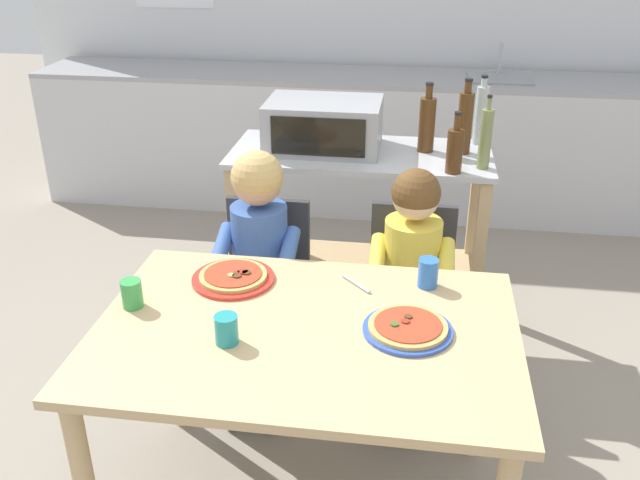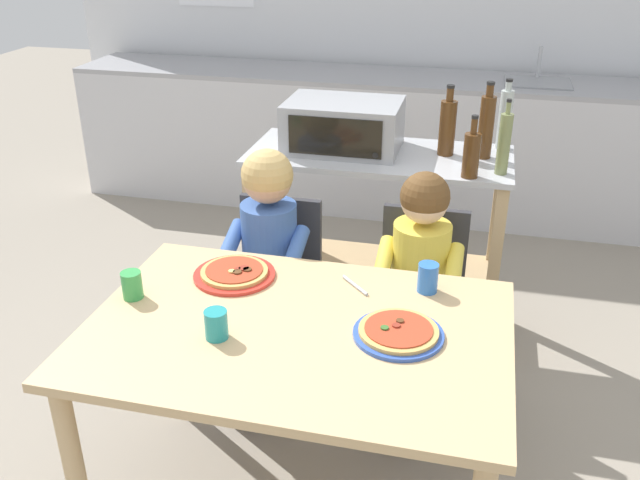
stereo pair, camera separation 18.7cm
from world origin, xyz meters
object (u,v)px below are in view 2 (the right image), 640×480
object	(u,v)px
dining_chair_left	(276,282)
dining_chair_right	(419,295)
dining_table	(297,356)
drinking_cup_green	(132,285)
bottle_squat_spirits	(447,126)
bottle_clear_vinegar	(504,143)
bottle_brown_beer	(505,118)
bottle_tall_green_wine	(471,154)
child_in_blue_striped_shirt	(265,249)
bottle_dark_olive_oil	(486,126)
pizza_plate_red_rimmed	(234,273)
toaster_oven	(343,125)
drinking_cup_teal	(216,324)
child_in_yellow_shirt	(418,272)
serving_spoon	(355,285)
pizza_plate_blue_rimmed	(398,332)
drinking_cup_blue	(428,278)
kitchen_island_cart	(377,214)

from	to	relation	value
dining_chair_left	dining_chair_right	size ratio (longest dim) A/B	1.00
dining_table	drinking_cup_green	world-z (taller)	drinking_cup_green
bottle_squat_spirits	bottle_clear_vinegar	bearing A→B (deg)	-38.36
bottle_clear_vinegar	bottle_brown_beer	xyz separation A→B (m)	(0.00, 0.34, 0.01)
bottle_tall_green_wine	bottle_clear_vinegar	xyz separation A→B (m)	(0.12, 0.07, 0.03)
child_in_blue_striped_shirt	bottle_squat_spirits	bearing A→B (deg)	47.98
bottle_dark_olive_oil	pizza_plate_red_rimmed	size ratio (longest dim) A/B	1.19
toaster_oven	drinking_cup_teal	world-z (taller)	toaster_oven
bottle_squat_spirits	child_in_blue_striped_shirt	bearing A→B (deg)	-132.02
bottle_clear_vinegar	child_in_yellow_shirt	distance (m)	0.66
bottle_tall_green_wine	bottle_clear_vinegar	size ratio (longest dim) A/B	0.82
serving_spoon	dining_chair_right	bearing A→B (deg)	68.58
pizza_plate_blue_rimmed	drinking_cup_teal	size ratio (longest dim) A/B	3.02
bottle_clear_vinegar	dining_chair_left	xyz separation A→B (m)	(-0.86, -0.38, -0.55)
dining_table	drinking_cup_blue	world-z (taller)	drinking_cup_blue
pizza_plate_red_rimmed	bottle_tall_green_wine	bearing A→B (deg)	46.05
dining_chair_right	serving_spoon	xyz separation A→B (m)	(-0.18, -0.46, 0.28)
bottle_squat_spirits	drinking_cup_teal	size ratio (longest dim) A/B	3.47
kitchen_island_cart	toaster_oven	bearing A→B (deg)	173.33
bottle_clear_vinegar	pizza_plate_blue_rimmed	size ratio (longest dim) A/B	1.15
bottle_squat_spirits	drinking_cup_blue	size ratio (longest dim) A/B	3.13
child_in_blue_striped_shirt	pizza_plate_red_rimmed	distance (m)	0.35
bottle_brown_beer	serving_spoon	xyz separation A→B (m)	(-0.45, -1.15, -0.28)
bottle_dark_olive_oil	dining_chair_left	size ratio (longest dim) A/B	0.41
pizza_plate_red_rimmed	dining_chair_right	bearing A→B (deg)	39.27
toaster_oven	bottle_squat_spirits	distance (m)	0.46
dining_chair_left	drinking_cup_blue	distance (m)	0.83
toaster_oven	drinking_cup_teal	size ratio (longest dim) A/B	5.70
bottle_clear_vinegar	drinking_cup_green	world-z (taller)	bottle_clear_vinegar
bottle_dark_olive_oil	dining_table	bearing A→B (deg)	-111.23
toaster_oven	bottle_brown_beer	world-z (taller)	bottle_brown_beer
drinking_cup_blue	bottle_brown_beer	bearing A→B (deg)	79.09
bottle_tall_green_wine	child_in_yellow_shirt	bearing A→B (deg)	-109.83
bottle_dark_olive_oil	child_in_blue_striped_shirt	world-z (taller)	bottle_dark_olive_oil
bottle_brown_beer	drinking_cup_teal	world-z (taller)	bottle_brown_beer
dining_chair_right	child_in_blue_striped_shirt	bearing A→B (deg)	-166.03
bottle_dark_olive_oil	bottle_tall_green_wine	size ratio (longest dim) A/B	1.30
child_in_blue_striped_shirt	drinking_cup_blue	size ratio (longest dim) A/B	10.69
pizza_plate_red_rimmed	drinking_cup_blue	distance (m)	0.65
kitchen_island_cart	dining_table	bearing A→B (deg)	-92.22
bottle_clear_vinegar	dining_table	xyz separation A→B (m)	(-0.57, -1.09, -0.38)
dining_chair_left	pizza_plate_blue_rimmed	bearing A→B (deg)	-48.98
bottle_brown_beer	serving_spoon	distance (m)	1.27
bottle_tall_green_wine	child_in_blue_striped_shirt	bearing A→B (deg)	-149.87
drinking_cup_teal	bottle_clear_vinegar	bearing A→B (deg)	56.74
kitchen_island_cart	drinking_cup_blue	bearing A→B (deg)	-71.26
toaster_oven	drinking_cup_teal	bearing A→B (deg)	-93.75
toaster_oven	drinking_cup_green	bearing A→B (deg)	-109.88
bottle_clear_vinegar	pizza_plate_blue_rimmed	xyz separation A→B (m)	(-0.27, -1.07, -0.26)
dining_chair_left	pizza_plate_blue_rimmed	xyz separation A→B (m)	(0.59, -0.68, 0.28)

